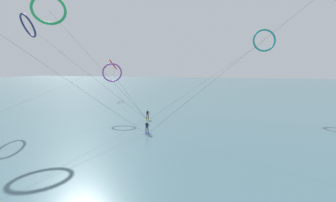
{
  "coord_description": "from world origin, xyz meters",
  "views": [
    {
      "loc": [
        7.03,
        -0.83,
        9.04
      ],
      "look_at": [
        0.0,
        23.45,
        5.4
      ],
      "focal_mm": 24.92,
      "sensor_mm": 36.0,
      "label": 1
    }
  ],
  "objects_px": {
    "surfer_cobalt": "(147,128)",
    "kite_crimson": "(113,64)",
    "kite_violet": "(112,73)",
    "surfer_lime": "(148,115)",
    "kite_navy": "(28,26)",
    "kite_teal": "(264,40)",
    "kite_emerald": "(49,9)"
  },
  "relations": [
    {
      "from": "surfer_cobalt",
      "to": "kite_crimson",
      "type": "relative_size",
      "value": 0.03
    },
    {
      "from": "surfer_cobalt",
      "to": "kite_emerald",
      "type": "height_order",
      "value": "kite_emerald"
    },
    {
      "from": "surfer_lime",
      "to": "kite_violet",
      "type": "bearing_deg",
      "value": 151.29
    },
    {
      "from": "surfer_lime",
      "to": "surfer_cobalt",
      "type": "distance_m",
      "value": 8.69
    },
    {
      "from": "surfer_cobalt",
      "to": "kite_crimson",
      "type": "height_order",
      "value": "kite_crimson"
    },
    {
      "from": "surfer_cobalt",
      "to": "kite_teal",
      "type": "xyz_separation_m",
      "value": [
        16.5,
        22.09,
        13.55
      ]
    },
    {
      "from": "kite_navy",
      "to": "kite_crimson",
      "type": "distance_m",
      "value": 30.27
    },
    {
      "from": "surfer_lime",
      "to": "kite_crimson",
      "type": "distance_m",
      "value": 35.19
    },
    {
      "from": "surfer_cobalt",
      "to": "kite_violet",
      "type": "height_order",
      "value": "kite_violet"
    },
    {
      "from": "kite_crimson",
      "to": "kite_violet",
      "type": "relative_size",
      "value": 5.21
    },
    {
      "from": "kite_navy",
      "to": "kite_violet",
      "type": "xyz_separation_m",
      "value": [
        13.87,
        4.16,
        -8.18
      ]
    },
    {
      "from": "kite_navy",
      "to": "kite_teal",
      "type": "xyz_separation_m",
      "value": [
        40.56,
        17.12,
        -1.95
      ]
    },
    {
      "from": "kite_navy",
      "to": "kite_violet",
      "type": "relative_size",
      "value": 2.38
    },
    {
      "from": "kite_navy",
      "to": "kite_teal",
      "type": "height_order",
      "value": "kite_navy"
    },
    {
      "from": "surfer_cobalt",
      "to": "kite_navy",
      "type": "relative_size",
      "value": 0.07
    },
    {
      "from": "kite_navy",
      "to": "kite_violet",
      "type": "distance_m",
      "value": 16.63
    },
    {
      "from": "surfer_cobalt",
      "to": "kite_emerald",
      "type": "xyz_separation_m",
      "value": [
        -16.03,
        1.27,
        16.88
      ]
    },
    {
      "from": "kite_emerald",
      "to": "kite_violet",
      "type": "relative_size",
      "value": 2.04
    },
    {
      "from": "surfer_lime",
      "to": "kite_violet",
      "type": "height_order",
      "value": "kite_violet"
    },
    {
      "from": "kite_violet",
      "to": "kite_crimson",
      "type": "bearing_deg",
      "value": 92.84
    },
    {
      "from": "surfer_cobalt",
      "to": "kite_violet",
      "type": "bearing_deg",
      "value": 125.38
    },
    {
      "from": "kite_violet",
      "to": "surfer_lime",
      "type": "bearing_deg",
      "value": -34.26
    },
    {
      "from": "surfer_lime",
      "to": "kite_emerald",
      "type": "bearing_deg",
      "value": -172.95
    },
    {
      "from": "kite_emerald",
      "to": "kite_teal",
      "type": "relative_size",
      "value": 0.92
    },
    {
      "from": "surfer_lime",
      "to": "kite_emerald",
      "type": "xyz_separation_m",
      "value": [
        -12.98,
        -6.86,
        16.88
      ]
    },
    {
      "from": "kite_emerald",
      "to": "kite_teal",
      "type": "bearing_deg",
      "value": -10.72
    },
    {
      "from": "kite_navy",
      "to": "kite_emerald",
      "type": "height_order",
      "value": "kite_emerald"
    },
    {
      "from": "kite_emerald",
      "to": "kite_navy",
      "type": "bearing_deg",
      "value": 111.96
    },
    {
      "from": "surfer_lime",
      "to": "kite_violet",
      "type": "xyz_separation_m",
      "value": [
        -7.14,
        0.99,
        7.32
      ]
    },
    {
      "from": "kite_emerald",
      "to": "kite_violet",
      "type": "distance_m",
      "value": 13.68
    },
    {
      "from": "kite_emerald",
      "to": "kite_violet",
      "type": "xyz_separation_m",
      "value": [
        5.83,
        7.85,
        -9.56
      ]
    },
    {
      "from": "kite_emerald",
      "to": "kite_violet",
      "type": "height_order",
      "value": "kite_emerald"
    }
  ]
}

